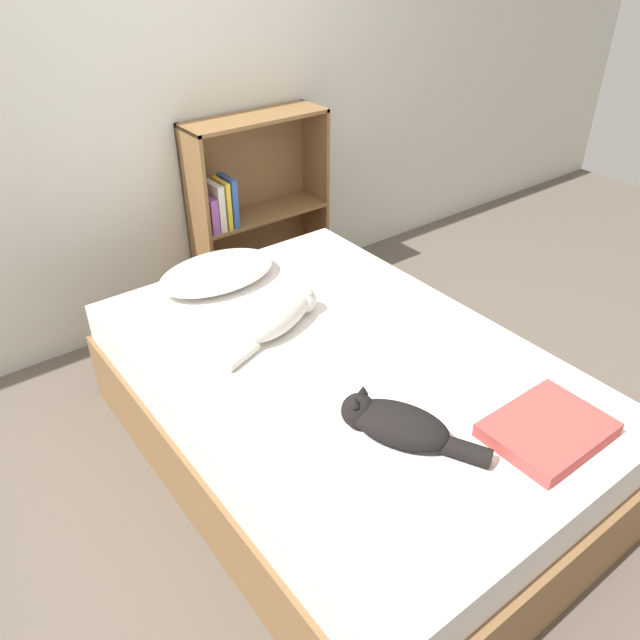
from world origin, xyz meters
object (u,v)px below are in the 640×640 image
(pillow, at_px, (217,272))
(cat_dark, at_px, (396,423))
(bed, at_px, (342,410))
(cat_light, at_px, (283,314))
(bookshelf, at_px, (251,210))

(pillow, relative_size, cat_dark, 1.19)
(bed, bearing_deg, pillow, 96.66)
(cat_light, relative_size, cat_dark, 1.14)
(pillow, relative_size, bookshelf, 0.52)
(cat_light, xyz_separation_m, cat_dark, (-0.07, -0.76, -0.01))
(bookshelf, bearing_deg, cat_light, -115.30)
(cat_dark, bearing_deg, bookshelf, -44.42)
(cat_light, height_order, cat_dark, cat_light)
(pillow, bearing_deg, cat_light, -86.16)
(bookshelf, bearing_deg, bed, -107.51)
(bookshelf, bearing_deg, pillow, -133.77)
(cat_dark, bearing_deg, bed, -44.13)
(cat_dark, xyz_separation_m, bookshelf, (0.56, 1.80, -0.02))
(bed, relative_size, bookshelf, 1.88)
(cat_dark, height_order, bookshelf, bookshelf)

